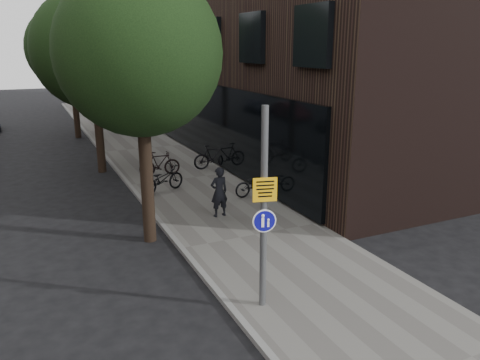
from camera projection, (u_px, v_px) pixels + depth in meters
ground at (310, 292)px, 10.81m from camera, size 120.00×120.00×0.00m
sidewalk at (184, 180)px, 19.61m from camera, size 4.50×60.00×0.12m
curb_edge at (130, 186)px, 18.70m from camera, size 0.15×60.00×0.13m
street_tree_near at (141, 60)px, 12.41m from camera, size 4.40×4.40×7.50m
street_tree_mid at (94, 55)px, 19.82m from camera, size 5.00×5.00×7.80m
street_tree_far at (71, 52)px, 27.66m from camera, size 5.00×5.00×7.80m
signpost at (264, 210)px, 9.48m from camera, size 0.49×0.15×4.28m
pedestrian at (219, 192)px, 15.06m from camera, size 0.63×0.45×1.65m
parked_bike_facade_near at (256, 184)px, 17.25m from camera, size 1.77×0.67×0.92m
parked_bike_facade_far at (213, 157)px, 21.02m from camera, size 1.86×0.67×1.10m
parked_bike_curb_near at (162, 179)px, 17.66m from camera, size 2.02×1.34×1.00m
parked_bike_curb_far at (160, 164)px, 19.88m from camera, size 1.78×0.58×1.05m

